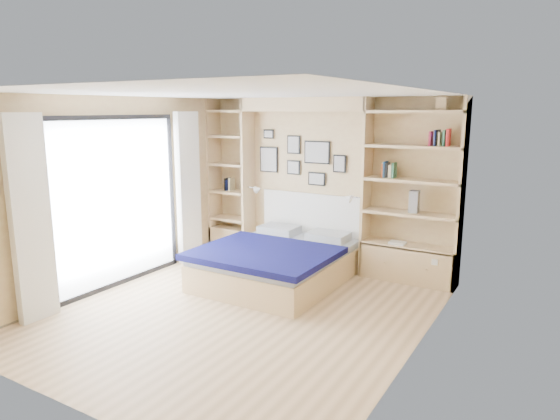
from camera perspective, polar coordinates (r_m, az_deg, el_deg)
The scene contains 8 objects.
ground at distance 5.97m, azimuth -4.40°, elevation -11.59°, with size 4.50×4.50×0.00m, color tan.
room_shell at distance 7.09m, azimuth -0.05°, elevation 1.26°, with size 4.50×4.50×4.50m.
bed at distance 6.90m, azimuth -0.19°, elevation -5.87°, with size 1.75×2.15×1.07m.
photo_gallery at distance 7.66m, azimuth 2.21°, elevation 5.99°, with size 1.48×0.02×0.82m.
reading_lamps at distance 7.46m, azimuth 2.39°, elevation 1.94°, with size 1.92×0.12×0.15m.
shelf_decor at distance 6.90m, azimuth 13.05°, elevation 5.82°, with size 3.51×0.23×2.03m.
deck at distance 8.45m, azimuth -24.95°, elevation -5.67°, with size 3.20×4.00×0.05m, color brown.
deck_chair at distance 8.42m, azimuth -23.94°, elevation -2.99°, with size 0.58×0.84×0.79m.
Camera 1 is at (3.17, -4.48, 2.33)m, focal length 32.00 mm.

